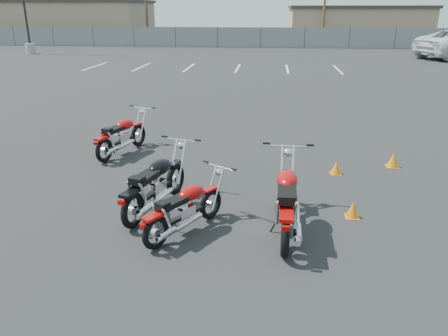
# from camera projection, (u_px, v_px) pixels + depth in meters

# --- Properties ---
(ground) EXTENTS (120.00, 120.00, 0.00)m
(ground) POSITION_uv_depth(u_px,v_px,m) (209.00, 213.00, 7.77)
(ground) COLOR black
(ground) RESTS_ON ground
(motorcycle_front_red) EXTENTS (1.04, 2.06, 1.02)m
(motorcycle_front_red) POSITION_uv_depth(u_px,v_px,m) (122.00, 136.00, 10.80)
(motorcycle_front_red) COLOR black
(motorcycle_front_red) RESTS_ON ground
(motorcycle_second_black) EXTENTS (1.05, 2.18, 1.08)m
(motorcycle_second_black) POSITION_uv_depth(u_px,v_px,m) (156.00, 184.00, 7.77)
(motorcycle_second_black) COLOR black
(motorcycle_second_black) RESTS_ON ground
(motorcycle_third_red) EXTENTS (1.31, 1.77, 0.92)m
(motorcycle_third_red) POSITION_uv_depth(u_px,v_px,m) (185.00, 209.00, 6.97)
(motorcycle_third_red) COLOR black
(motorcycle_third_red) RESTS_ON ground
(motorcycle_rear_red) EXTENTS (0.91, 2.36, 1.16)m
(motorcycle_rear_red) POSITION_uv_depth(u_px,v_px,m) (287.00, 201.00, 7.01)
(motorcycle_rear_red) COLOR black
(motorcycle_rear_red) RESTS_ON ground
(training_cone_near) EXTENTS (0.25, 0.25, 0.29)m
(training_cone_near) POSITION_uv_depth(u_px,v_px,m) (336.00, 168.00, 9.58)
(training_cone_near) COLOR orange
(training_cone_near) RESTS_ON ground
(training_cone_far) EXTENTS (0.24, 0.24, 0.29)m
(training_cone_far) POSITION_uv_depth(u_px,v_px,m) (353.00, 210.00, 7.58)
(training_cone_far) COLOR orange
(training_cone_far) RESTS_ON ground
(training_cone_extra) EXTENTS (0.28, 0.28, 0.33)m
(training_cone_extra) POSITION_uv_depth(u_px,v_px,m) (393.00, 160.00, 10.00)
(training_cone_extra) COLOR orange
(training_cone_extra) RESTS_ON ground
(light_pole_west) EXTENTS (0.80, 0.70, 11.28)m
(light_pole_west) POSITION_uv_depth(u_px,v_px,m) (25.00, 14.00, 33.97)
(light_pole_west) COLOR gray
(light_pole_west) RESTS_ON ground
(chainlink_fence) EXTENTS (80.06, 0.06, 1.80)m
(chainlink_fence) POSITION_uv_depth(u_px,v_px,m) (261.00, 38.00, 40.14)
(chainlink_fence) COLOR slate
(chainlink_fence) RESTS_ON ground
(tan_building_west) EXTENTS (18.40, 10.40, 4.30)m
(tan_building_west) POSITION_uv_depth(u_px,v_px,m) (64.00, 20.00, 48.40)
(tan_building_west) COLOR #947D5F
(tan_building_west) RESTS_ON ground
(tan_building_east) EXTENTS (14.40, 9.40, 3.70)m
(tan_building_east) POSITION_uv_depth(u_px,v_px,m) (356.00, 24.00, 47.24)
(tan_building_east) COLOR #947D5F
(tan_building_east) RESTS_ON ground
(parking_line_stripes) EXTENTS (15.12, 4.00, 0.01)m
(parking_line_stripes) POSITION_uv_depth(u_px,v_px,m) (213.00, 68.00, 26.69)
(parking_line_stripes) COLOR silver
(parking_line_stripes) RESTS_ON ground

